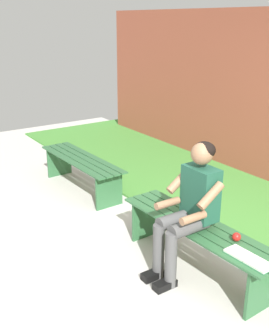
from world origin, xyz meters
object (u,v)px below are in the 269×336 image
at_px(bench_far, 81,166).
at_px(apple, 236,237).
at_px(bench_near, 197,236).
at_px(person_seated, 190,205).
at_px(book_open, 249,259).

xyz_separation_m(bench_far, apple, (-2.78, -0.08, 0.15)).
height_order(bench_far, apple, apple).
bearing_deg(apple, bench_far, 1.64).
height_order(bench_near, person_seated, person_seated).
xyz_separation_m(bench_far, book_open, (-3.04, 0.06, 0.13)).
xyz_separation_m(bench_far, person_seated, (-2.37, 0.10, 0.35)).
bearing_deg(person_seated, apple, -156.26).
height_order(bench_near, bench_far, same).
bearing_deg(bench_near, person_seated, 86.43).
distance_m(person_seated, book_open, 0.72).
height_order(bench_far, person_seated, person_seated).
bearing_deg(bench_near, book_open, 174.62).
bearing_deg(book_open, person_seated, 1.56).
distance_m(bench_near, person_seated, 0.36).
height_order(apple, book_open, apple).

